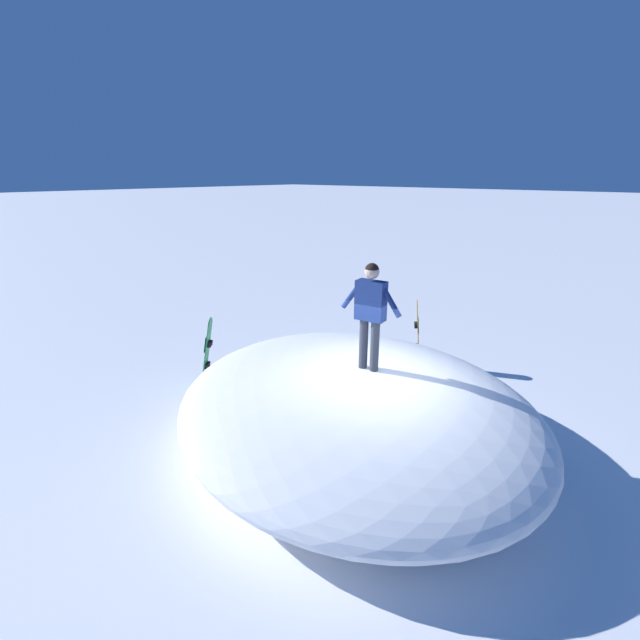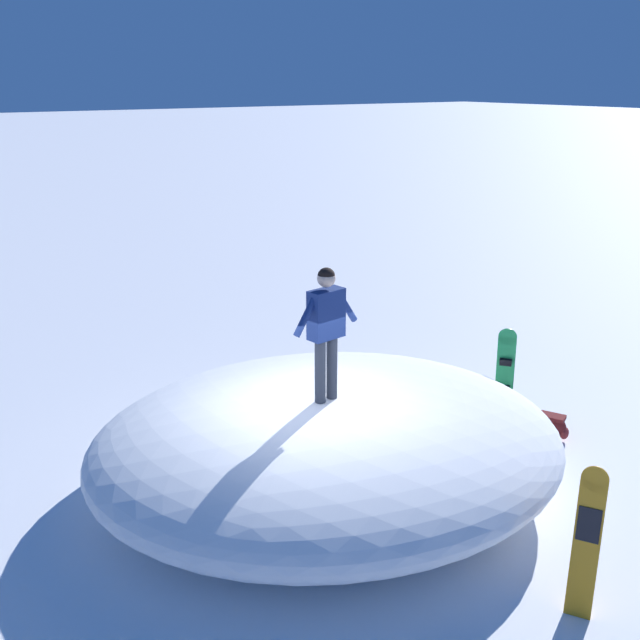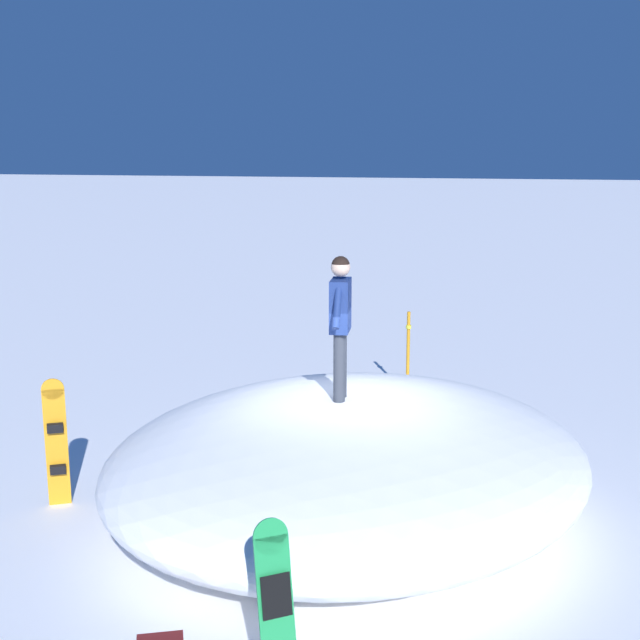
{
  "view_description": "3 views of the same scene",
  "coord_description": "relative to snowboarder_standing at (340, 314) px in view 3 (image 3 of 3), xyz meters",
  "views": [
    {
      "loc": [
        -5.36,
        -3.37,
        4.43
      ],
      "look_at": [
        -0.45,
        0.93,
        2.2
      ],
      "focal_mm": 24.35,
      "sensor_mm": 36.0,
      "label": 1
    },
    {
      "loc": [
        7.25,
        -4.7,
        5.34
      ],
      "look_at": [
        -0.39,
        0.43,
        2.34
      ],
      "focal_mm": 42.02,
      "sensor_mm": 36.0,
      "label": 2
    },
    {
      "loc": [
        -2.44,
        9.92,
        4.38
      ],
      "look_at": [
        0.17,
        0.53,
        2.42
      ],
      "focal_mm": 47.98,
      "sensor_mm": 36.0,
      "label": 3
    }
  ],
  "objects": [
    {
      "name": "ground",
      "position": [
        0.01,
        -0.27,
        -2.45
      ],
      "size": [
        240.0,
        240.0,
        0.0
      ],
      "primitive_type": "plane",
      "color": "white"
    },
    {
      "name": "snowboarder_standing",
      "position": [
        0.0,
        0.0,
        0.0
      ],
      "size": [
        0.28,
        1.04,
        1.74
      ],
      "color": "#333842",
      "rests_on": "snow_mound"
    },
    {
      "name": "snowboard_secondary_upright",
      "position": [
        -0.46,
        3.85,
        -1.65
      ],
      "size": [
        0.42,
        0.42,
        1.55
      ],
      "color": "#1E8C47",
      "rests_on": "ground"
    },
    {
      "name": "snowboard_primary_upright",
      "position": [
        3.35,
        0.92,
        -1.58
      ],
      "size": [
        0.32,
        0.29,
        1.67
      ],
      "color": "orange",
      "rests_on": "ground"
    },
    {
      "name": "snow_mound",
      "position": [
        -0.15,
        0.15,
        -1.75
      ],
      "size": [
        6.8,
        7.39,
        1.4
      ],
      "primitive_type": "ellipsoid",
      "rotation": [
        0.0,
        0.0,
        2.93
      ],
      "color": "white",
      "rests_on": "ground"
    },
    {
      "name": "trail_marker_pole",
      "position": [
        0.04,
        -5.16,
        -1.64
      ],
      "size": [
        0.1,
        0.1,
        1.53
      ],
      "color": "orange",
      "rests_on": "ground"
    }
  ]
}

